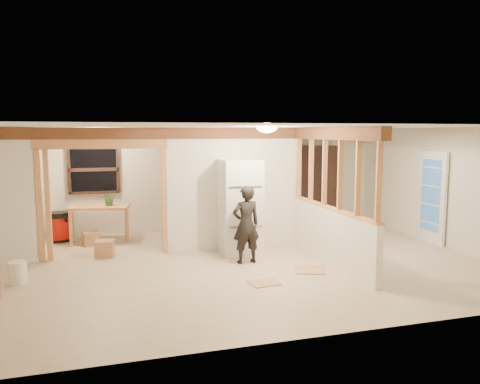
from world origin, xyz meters
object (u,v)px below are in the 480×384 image
object	(u,v)px
woman	(246,224)
shop_vac	(59,227)
bookshelf	(316,185)
work_table	(100,224)
refrigerator	(240,206)

from	to	relation	value
woman	shop_vac	bearing A→B (deg)	-44.60
shop_vac	bookshelf	world-z (taller)	bookshelf
work_table	bookshelf	distance (m)	5.50
work_table	shop_vac	distance (m)	0.92
shop_vac	refrigerator	bearing A→B (deg)	-29.89
refrigerator	work_table	size ratio (longest dim) A/B	1.47
woman	shop_vac	xyz separation A→B (m)	(-3.47, 2.80, -0.39)
refrigerator	bookshelf	distance (m)	3.54
refrigerator	bookshelf	xyz separation A→B (m)	(2.73, 2.24, 0.09)
refrigerator	work_table	xyz separation A→B (m)	(-2.71, 1.77, -0.54)
refrigerator	shop_vac	bearing A→B (deg)	150.11
woman	work_table	distance (m)	3.63
woman	bookshelf	xyz separation A→B (m)	(2.84, 2.99, 0.31)
refrigerator	woman	xyz separation A→B (m)	(-0.11, -0.75, -0.22)
refrigerator	shop_vac	distance (m)	4.17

